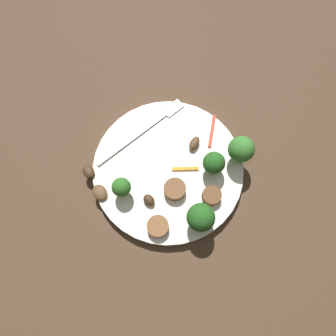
{
  "coord_description": "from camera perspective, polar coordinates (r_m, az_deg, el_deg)",
  "views": [
    {
      "loc": [
        -0.14,
        -0.1,
        0.52
      ],
      "look_at": [
        0.0,
        0.0,
        0.02
      ],
      "focal_mm": 34.44,
      "sensor_mm": 36.0,
      "label": 1
    }
  ],
  "objects": [
    {
      "name": "pepper_strip_2",
      "position": [
        0.53,
        3.06,
        -0.13
      ],
      "size": [
        0.03,
        0.04,
        0.0
      ],
      "primitive_type": "cube",
      "rotation": [
        0.0,
        0.0,
        2.22
      ],
      "color": "orange",
      "rests_on": "plate"
    },
    {
      "name": "mushroom_2",
      "position": [
        0.51,
        -3.39,
        -5.68
      ],
      "size": [
        0.02,
        0.02,
        0.01
      ],
      "primitive_type": "ellipsoid",
      "rotation": [
        0.0,
        0.0,
        4.5
      ],
      "color": "#422B19",
      "rests_on": "plate"
    },
    {
      "name": "fork",
      "position": [
        0.55,
        -3.74,
        7.09
      ],
      "size": [
        0.18,
        0.06,
        0.0
      ],
      "rotation": [
        0.0,
        0.0,
        -0.26
      ],
      "color": "silver",
      "rests_on": "plate"
    },
    {
      "name": "pepper_strip_1",
      "position": [
        0.55,
        7.78,
        6.5
      ],
      "size": [
        0.06,
        0.03,
        0.0
      ],
      "primitive_type": "cube",
      "rotation": [
        0.0,
        0.0,
        0.43
      ],
      "color": "red",
      "rests_on": "plate"
    },
    {
      "name": "mushroom_0",
      "position": [
        0.54,
        4.69,
        4.39
      ],
      "size": [
        0.03,
        0.02,
        0.01
      ],
      "primitive_type": "ellipsoid",
      "rotation": [
        0.0,
        0.0,
        3.27
      ],
      "color": "brown",
      "rests_on": "plate"
    },
    {
      "name": "broccoli_floret_2",
      "position": [
        0.51,
        12.83,
        3.23
      ],
      "size": [
        0.04,
        0.04,
        0.06
      ],
      "color": "#408630",
      "rests_on": "plate"
    },
    {
      "name": "mushroom_1",
      "position": [
        0.54,
        -13.89,
        -0.62
      ],
      "size": [
        0.03,
        0.03,
        0.01
      ],
      "primitive_type": "ellipsoid",
      "rotation": [
        0.0,
        0.0,
        4.32
      ],
      "color": "#422B19",
      "rests_on": "plate"
    },
    {
      "name": "broccoli_floret_3",
      "position": [
        0.49,
        -8.25,
        -3.41
      ],
      "size": [
        0.03,
        0.03,
        0.04
      ],
      "color": "#347525",
      "rests_on": "plate"
    },
    {
      "name": "broccoli_floret_0",
      "position": [
        0.51,
        8.13,
        0.87
      ],
      "size": [
        0.04,
        0.04,
        0.05
      ],
      "color": "#296420",
      "rests_on": "plate"
    },
    {
      "name": "mushroom_3",
      "position": [
        0.52,
        -11.99,
        -4.26
      ],
      "size": [
        0.03,
        0.03,
        0.01
      ],
      "primitive_type": "ellipsoid",
      "rotation": [
        0.0,
        0.0,
        1.24
      ],
      "color": "brown",
      "rests_on": "plate"
    },
    {
      "name": "broccoli_floret_1",
      "position": [
        0.48,
        5.83,
        -8.71
      ],
      "size": [
        0.04,
        0.04,
        0.05
      ],
      "color": "#296420",
      "rests_on": "plate"
    },
    {
      "name": "plate",
      "position": [
        0.53,
        0.0,
        -0.29
      ],
      "size": [
        0.25,
        0.25,
        0.02
      ],
      "primitive_type": "cylinder",
      "color": "white",
      "rests_on": "ground_plane"
    },
    {
      "name": "sausage_slice_1",
      "position": [
        0.51,
        7.77,
        -4.79
      ],
      "size": [
        0.04,
        0.04,
        0.01
      ],
      "primitive_type": "cylinder",
      "rotation": [
        0.0,
        0.0,
        2.83
      ],
      "color": "brown",
      "rests_on": "plate"
    },
    {
      "name": "ground_plane",
      "position": [
        0.54,
        0.0,
        -0.57
      ],
      "size": [
        1.4,
        1.4,
        0.0
      ],
      "primitive_type": "plane",
      "color": "#4C3826"
    },
    {
      "name": "sausage_slice_0",
      "position": [
        0.51,
        1.21,
        -3.81
      ],
      "size": [
        0.05,
        0.05,
        0.02
      ],
      "primitive_type": "cylinder",
      "rotation": [
        0.0,
        0.0,
        0.69
      ],
      "color": "brown",
      "rests_on": "plate"
    },
    {
      "name": "sausage_slice_2",
      "position": [
        0.5,
        -1.81,
        -10.3
      ],
      "size": [
        0.05,
        0.05,
        0.01
      ],
      "primitive_type": "cylinder",
      "rotation": [
        0.0,
        0.0,
        0.78
      ],
      "color": "brown",
      "rests_on": "plate"
    }
  ]
}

